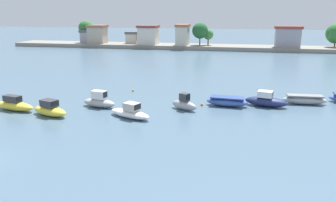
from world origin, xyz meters
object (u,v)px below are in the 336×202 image
moored_boat_8 (304,100)px  moored_boat_7 (266,101)px  moored_boat_1 (14,105)px  moored_boat_2 (50,110)px  moored_boat_4 (130,112)px  moored_boat_5 (184,104)px  mooring_buoy_1 (202,104)px  moored_boat_3 (99,101)px  mooring_buoy_0 (133,90)px  moored_boat_6 (227,102)px  mooring_buoy_2 (180,97)px

moored_boat_8 → moored_boat_7: bearing=-159.8°
moored_boat_1 → moored_boat_7: bearing=26.0°
moored_boat_2 → moored_boat_4: moored_boat_2 is taller
moored_boat_5 → moored_boat_8: 14.47m
moored_boat_5 → moored_boat_8: bearing=49.9°
moored_boat_5 → moored_boat_4: bearing=-113.0°
mooring_buoy_1 → moored_boat_3: bearing=-165.2°
moored_boat_4 → moored_boat_5: 6.35m
moored_boat_8 → moored_boat_4: bearing=-156.4°
moored_boat_4 → moored_boat_7: size_ratio=1.02×
moored_boat_2 → moored_boat_5: bearing=38.7°
moored_boat_3 → moored_boat_7: 19.11m
moored_boat_8 → mooring_buoy_1: (-11.73, -3.29, -0.36)m
moored_boat_8 → mooring_buoy_0: moored_boat_8 is taller
moored_boat_3 → moored_boat_7: bearing=24.2°
moored_boat_5 → moored_boat_6: 5.24m
moored_boat_6 → mooring_buoy_0: (-12.89, 4.62, -0.39)m
moored_boat_2 → moored_boat_7: size_ratio=0.93×
moored_boat_4 → mooring_buoy_0: (-3.36, 11.14, -0.42)m
moored_boat_3 → moored_boat_2: bearing=-120.9°
moored_boat_8 → moored_boat_5: bearing=-161.6°
moored_boat_8 → mooring_buoy_0: (-21.77, 1.84, -0.38)m
moored_boat_7 → mooring_buoy_1: bearing=-156.6°
moored_boat_3 → moored_boat_4: moored_boat_3 is taller
moored_boat_6 → moored_boat_8: size_ratio=0.94×
moored_boat_6 → moored_boat_8: moored_boat_6 is taller
moored_boat_5 → moored_boat_7: moored_boat_5 is taller
moored_boat_8 → mooring_buoy_1: bearing=-167.5°
moored_boat_1 → mooring_buoy_0: 15.10m
moored_boat_1 → moored_boat_7: moored_boat_7 is taller
moored_boat_7 → mooring_buoy_2: bearing=-175.2°
moored_boat_4 → moored_boat_5: size_ratio=1.52×
moored_boat_1 → moored_boat_5: 18.78m
moored_boat_4 → mooring_buoy_1: 9.00m
mooring_buoy_2 → moored_boat_2: bearing=-140.4°
moored_boat_1 → moored_boat_5: size_ratio=1.58×
mooring_buoy_0 → moored_boat_3: bearing=-99.5°
mooring_buoy_0 → mooring_buoy_2: 7.31m
moored_boat_5 → moored_boat_8: size_ratio=0.66×
moored_boat_2 → moored_boat_6: 19.52m
moored_boat_7 → moored_boat_3: bearing=-154.0°
moored_boat_2 → moored_boat_4: 8.50m
moored_boat_5 → mooring_buoy_1: bearing=78.0°
mooring_buoy_1 → mooring_buoy_2: (-3.10, 2.81, -0.02)m
moored_boat_2 → mooring_buoy_1: moored_boat_2 is taller
moored_boat_4 → mooring_buoy_1: bearing=64.1°
mooring_buoy_0 → mooring_buoy_1: 11.27m
moored_boat_2 → moored_boat_6: size_ratio=0.96×
moored_boat_7 → mooring_buoy_2: moored_boat_7 is taller
moored_boat_1 → mooring_buoy_1: 20.97m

